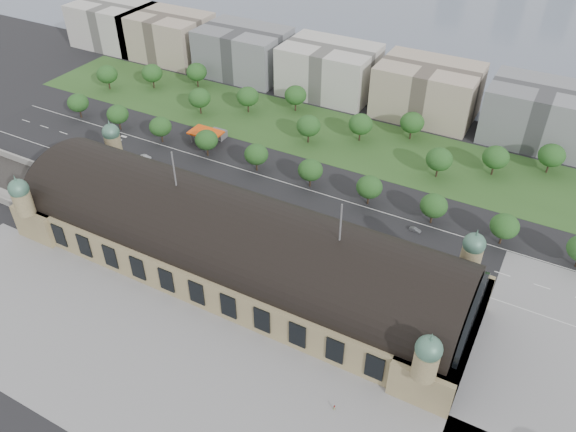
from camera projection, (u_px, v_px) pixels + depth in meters
The scene contains 50 objects.
ground at pixel (236, 268), 180.33m from camera, with size 900.00×900.00×0.00m, color black.
station at pixel (234, 243), 174.10m from camera, with size 150.00×48.40×44.30m.
plaza_south at pixel (176, 381), 145.78m from camera, with size 190.00×48.00×0.12m, color gray.
road_slab at pixel (246, 192), 214.48m from camera, with size 260.00×26.00×0.10m, color black.
grass_belt at pixel (320, 133), 251.00m from camera, with size 300.00×45.00×0.10m, color #2E5321.
petrol_station at pixel (212, 133), 244.63m from camera, with size 14.00×13.00×5.05m.
lake at pixel (469, 11), 388.54m from camera, with size 700.00×320.00×0.08m, color slate.
office_0 at pixel (114, 25), 330.56m from camera, with size 45.00×32.00×24.00m, color #BBB9B2.
office_1 at pixel (168, 36), 315.37m from camera, with size 45.00×32.00×24.00m, color tan.
office_2 at pixel (243, 52), 296.37m from camera, with size 45.00×32.00×24.00m, color gray.
office_3 at pixel (329, 70), 277.38m from camera, with size 45.00×32.00×24.00m, color #BBB9B2.
office_4 at pixel (427, 90), 258.38m from camera, with size 45.00×32.00×24.00m, color tan.
office_5 at pixel (541, 114), 239.39m from camera, with size 45.00×32.00×24.00m, color gray.
tree_row_0 at pixel (78, 103), 258.45m from camera, with size 9.60×9.60×11.52m.
tree_row_1 at pixel (118, 114), 249.33m from camera, with size 9.60×9.60×11.52m.
tree_row_2 at pixel (160, 127), 240.21m from camera, with size 9.60×9.60×11.52m.
tree_row_3 at pixel (206, 140), 231.09m from camera, with size 9.60×9.60×11.52m.
tree_row_4 at pixel (256, 154), 221.97m from camera, with size 9.60×9.60×11.52m.
tree_row_5 at pixel (310, 170), 212.86m from camera, with size 9.60×9.60×11.52m.
tree_row_6 at pixel (369, 187), 203.74m from camera, with size 9.60×9.60×11.52m.
tree_row_7 at pixel (434, 206), 194.62m from camera, with size 9.60×9.60×11.52m.
tree_row_8 at pixel (505, 226), 185.50m from camera, with size 9.60×9.60×11.52m.
tree_belt_0 at pixel (107, 74), 282.83m from camera, with size 10.40×10.40×12.48m.
tree_belt_1 at pixel (152, 73), 284.00m from camera, with size 10.40×10.40×12.48m.
tree_belt_2 at pixel (197, 72), 285.16m from camera, with size 10.40×10.40×12.48m.
tree_belt_3 at pixel (199, 98), 261.17m from camera, with size 10.40×10.40×12.48m.
tree_belt_4 at pixel (248, 97), 262.34m from camera, with size 10.40×10.40×12.48m.
tree_belt_5 at pixel (296, 95), 263.51m from camera, with size 10.40×10.40×12.48m.
tree_belt_6 at pixel (309, 126), 239.52m from camera, with size 10.40×10.40×12.48m.
tree_belt_7 at pixel (361, 124), 240.69m from camera, with size 10.40×10.40×12.48m.
tree_belt_8 at pixel (412, 123), 241.85m from camera, with size 10.40×10.40×12.48m.
tree_belt_9 at pixel (439, 159), 217.86m from camera, with size 10.40×10.40×12.48m.
tree_belt_10 at pixel (496, 157), 219.03m from camera, with size 10.40×10.40×12.48m.
tree_belt_11 at pixel (552, 155), 220.20m from camera, with size 10.40×10.40×12.48m.
traffic_car_1 at pixel (145, 157), 233.12m from camera, with size 1.72×4.93×1.62m, color gray.
traffic_car_2 at pixel (135, 165), 228.16m from camera, with size 2.19×4.76×1.32m, color black.
traffic_car_4 at pixel (295, 222), 198.12m from camera, with size 1.89×4.70×1.60m, color #1C1B4C.
traffic_car_5 at pixel (415, 230), 194.80m from camera, with size 1.45×4.17×1.37m, color #54565B.
traffic_car_6 at pixel (451, 262), 181.35m from camera, with size 2.59×5.61×1.56m, color white.
parked_car_0 at pixel (128, 181), 218.76m from camera, with size 1.46×4.18×1.38m, color black.
parked_car_1 at pixel (139, 178), 220.71m from camera, with size 2.32×5.02×1.40m, color maroon.
parked_car_2 at pixel (135, 184), 217.32m from camera, with size 2.25×5.54×1.61m, color #172040.
parked_car_3 at pixel (159, 192), 212.88m from camera, with size 1.71×4.25×1.45m, color #53575A.
parked_car_4 at pixel (200, 206), 205.64m from camera, with size 1.63×4.68×1.54m, color #B8B8BA.
parked_car_5 at pixel (156, 189), 214.76m from camera, with size 2.37×5.15×1.43m, color gray.
parked_car_6 at pixel (206, 208), 204.61m from camera, with size 2.02×4.96×1.44m, color black.
bus_west at pixel (238, 202), 205.95m from camera, with size 3.10×13.26×3.69m, color #AD1B2D.
bus_mid at pixel (341, 233), 191.74m from camera, with size 2.72×11.61×3.23m, color silver.
bus_east at pixel (360, 246), 186.26m from camera, with size 2.73×11.65×3.25m, color beige.
pedestrian_0 at pixel (334, 408), 138.63m from camera, with size 0.77×0.44×1.58m, color gray.
Camera 1 is at (78.46, -109.09, 122.56)m, focal length 35.00 mm.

